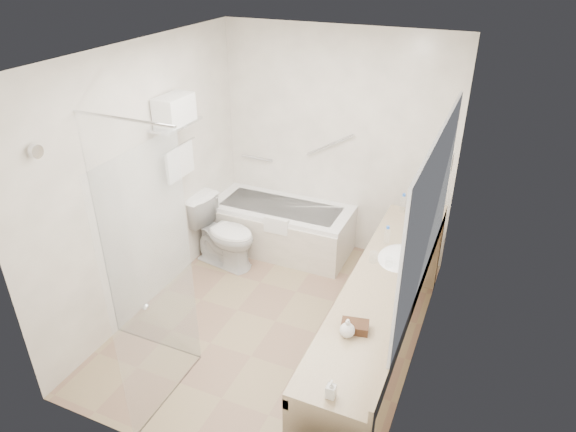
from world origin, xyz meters
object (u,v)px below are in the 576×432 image
at_px(bathtub, 281,227).
at_px(vanity_counter, 382,304).
at_px(water_bottle_left, 387,236).
at_px(toilet, 224,233).
at_px(amenity_basket, 355,326).

relative_size(bathtub, vanity_counter, 0.59).
distance_m(bathtub, water_bottle_left, 1.74).
distance_m(vanity_counter, water_bottle_left, 0.67).
xyz_separation_m(bathtub, toilet, (-0.45, -0.54, 0.11)).
distance_m(vanity_counter, toilet, 2.17).
height_order(vanity_counter, toilet, vanity_counter).
xyz_separation_m(bathtub, vanity_counter, (1.52, -1.39, 0.36)).
bearing_deg(amenity_basket, bathtub, 126.14).
relative_size(amenity_basket, water_bottle_left, 1.07).
bearing_deg(vanity_counter, amenity_basket, -94.47).
xyz_separation_m(amenity_basket, water_bottle_left, (-0.08, 1.21, 0.05)).
xyz_separation_m(bathtub, amenity_basket, (1.47, -2.02, 0.61)).
height_order(toilet, water_bottle_left, water_bottle_left).
xyz_separation_m(toilet, water_bottle_left, (1.84, -0.27, 0.55)).
bearing_deg(vanity_counter, toilet, 156.71).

